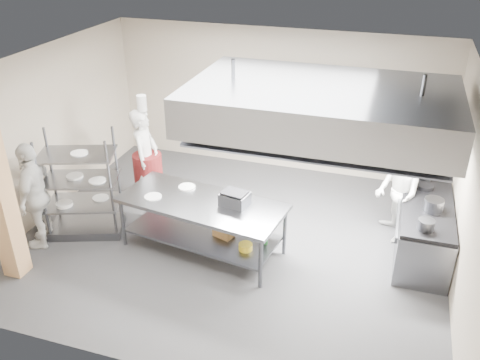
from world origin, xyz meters
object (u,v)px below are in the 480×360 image
(cooking_range, at_px, (423,232))
(chef_line, at_px, (397,193))
(pass_rack, at_px, (81,185))
(chef_head, at_px, (146,158))
(chef_plating, at_px, (36,195))
(stockpot, at_px, (433,205))
(island, at_px, (203,226))
(griddle, at_px, (235,199))

(cooking_range, bearing_deg, chef_line, 140.98)
(pass_rack, height_order, chef_head, chef_head)
(chef_head, height_order, chef_plating, chef_head)
(pass_rack, xyz_separation_m, cooking_range, (5.58, 1.05, -0.50))
(stockpot, bearing_deg, island, -166.56)
(pass_rack, height_order, cooking_range, pass_rack)
(island, distance_m, pass_rack, 2.19)
(pass_rack, relative_size, chef_line, 1.08)
(chef_plating, bearing_deg, pass_rack, 123.21)
(pass_rack, relative_size, griddle, 4.34)
(island, bearing_deg, stockpot, 22.09)
(pass_rack, height_order, chef_line, pass_rack)
(chef_head, relative_size, chef_line, 1.12)
(pass_rack, xyz_separation_m, griddle, (2.67, 0.16, 0.10))
(island, distance_m, griddle, 0.77)
(cooking_range, xyz_separation_m, griddle, (-2.91, -0.89, 0.59))
(cooking_range, height_order, griddle, griddle)
(stockpot, bearing_deg, chef_head, 176.96)
(stockpot, bearing_deg, pass_rack, -170.66)
(chef_line, xyz_separation_m, griddle, (-2.43, -1.28, 0.16))
(pass_rack, xyz_separation_m, chef_plating, (-0.50, -0.54, 0.00))
(cooking_range, relative_size, chef_head, 1.05)
(island, xyz_separation_m, chef_line, (2.96, 1.35, 0.39))
(cooking_range, distance_m, chef_head, 5.01)
(cooking_range, xyz_separation_m, chef_plating, (-6.08, -1.59, 0.50))
(chef_head, bearing_deg, island, -133.70)
(chef_head, height_order, griddle, chef_head)
(island, height_order, griddle, griddle)
(griddle, distance_m, stockpot, 3.06)
(chef_line, height_order, stockpot, chef_line)
(griddle, bearing_deg, chef_line, 38.36)
(chef_line, relative_size, chef_plating, 0.92)
(chef_plating, bearing_deg, island, 89.40)
(island, distance_m, chef_line, 3.27)
(pass_rack, relative_size, cooking_range, 0.92)
(chef_head, bearing_deg, chef_plating, 139.52)
(chef_plating, bearing_deg, cooking_range, 90.59)
(chef_line, bearing_deg, chef_plating, -91.82)
(island, distance_m, cooking_range, 3.57)
(chef_line, distance_m, stockpot, 0.76)
(pass_rack, relative_size, stockpot, 6.18)
(chef_head, xyz_separation_m, chef_line, (4.50, 0.24, -0.11))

